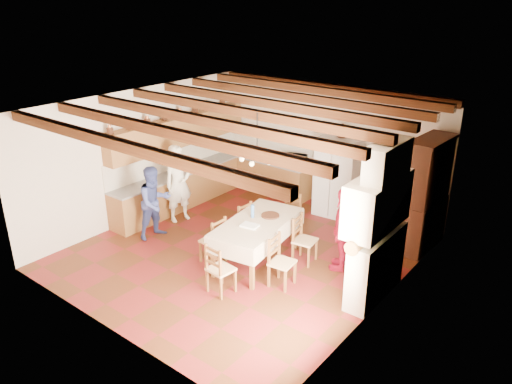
% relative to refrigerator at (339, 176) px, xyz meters
% --- Properties ---
extents(floor, '(6.00, 6.50, 0.02)m').
position_rel_refrigerator_xyz_m(floor, '(-0.55, -2.86, -0.96)').
color(floor, '#532712').
rests_on(floor, ground).
extents(ceiling, '(6.00, 6.50, 0.02)m').
position_rel_refrigerator_xyz_m(ceiling, '(-0.55, -2.86, 2.06)').
color(ceiling, white).
rests_on(ceiling, ground).
extents(wall_back, '(6.00, 0.02, 3.00)m').
position_rel_refrigerator_xyz_m(wall_back, '(-0.55, 0.40, 0.55)').
color(wall_back, beige).
rests_on(wall_back, ground).
extents(wall_front, '(6.00, 0.02, 3.00)m').
position_rel_refrigerator_xyz_m(wall_front, '(-0.55, -6.12, 0.55)').
color(wall_front, beige).
rests_on(wall_front, ground).
extents(wall_left, '(0.02, 6.50, 3.00)m').
position_rel_refrigerator_xyz_m(wall_left, '(-3.56, -2.86, 0.55)').
color(wall_left, beige).
rests_on(wall_left, ground).
extents(wall_right, '(0.02, 6.50, 3.00)m').
position_rel_refrigerator_xyz_m(wall_right, '(2.46, -2.86, 0.55)').
color(wall_right, beige).
rests_on(wall_right, ground).
extents(ceiling_beams, '(6.00, 6.30, 0.16)m').
position_rel_refrigerator_xyz_m(ceiling_beams, '(-0.55, -2.86, 1.96)').
color(ceiling_beams, '#33150C').
rests_on(ceiling_beams, ground).
extents(lower_cabinets_left, '(0.60, 4.30, 0.86)m').
position_rel_refrigerator_xyz_m(lower_cabinets_left, '(-3.25, -1.81, -0.52)').
color(lower_cabinets_left, brown).
rests_on(lower_cabinets_left, ground).
extents(lower_cabinets_back, '(2.30, 0.60, 0.86)m').
position_rel_refrigerator_xyz_m(lower_cabinets_back, '(-2.10, 0.09, -0.52)').
color(lower_cabinets_back, brown).
rests_on(lower_cabinets_back, ground).
extents(countertop_left, '(0.62, 4.30, 0.04)m').
position_rel_refrigerator_xyz_m(countertop_left, '(-3.25, -1.81, -0.07)').
color(countertop_left, slate).
rests_on(countertop_left, lower_cabinets_left).
extents(countertop_back, '(2.34, 0.62, 0.04)m').
position_rel_refrigerator_xyz_m(countertop_back, '(-2.10, 0.09, -0.07)').
color(countertop_back, slate).
rests_on(countertop_back, lower_cabinets_back).
extents(backsplash_left, '(0.03, 4.30, 0.60)m').
position_rel_refrigerator_xyz_m(backsplash_left, '(-3.54, -1.81, 0.25)').
color(backsplash_left, beige).
rests_on(backsplash_left, ground).
extents(backsplash_back, '(2.30, 0.03, 0.60)m').
position_rel_refrigerator_xyz_m(backsplash_back, '(-2.10, 0.38, 0.25)').
color(backsplash_back, beige).
rests_on(backsplash_back, ground).
extents(upper_cabinets, '(0.35, 4.20, 0.70)m').
position_rel_refrigerator_xyz_m(upper_cabinets, '(-3.38, -1.81, 0.90)').
color(upper_cabinets, brown).
rests_on(upper_cabinets, ground).
extents(fireplace, '(0.56, 1.60, 2.80)m').
position_rel_refrigerator_xyz_m(fireplace, '(2.17, -2.66, 0.45)').
color(fireplace, beige).
rests_on(fireplace, ground).
extents(wall_picture, '(0.34, 0.03, 0.42)m').
position_rel_refrigerator_xyz_m(wall_picture, '(1.00, 0.37, 0.90)').
color(wall_picture, black).
rests_on(wall_picture, ground).
extents(refrigerator, '(1.01, 0.86, 1.89)m').
position_rel_refrigerator_xyz_m(refrigerator, '(0.00, 0.00, 0.00)').
color(refrigerator, white).
rests_on(refrigerator, floor).
extents(hutch, '(0.61, 1.32, 2.35)m').
position_rel_refrigerator_xyz_m(hutch, '(2.20, -0.41, 0.23)').
color(hutch, '#371D0E').
rests_on(hutch, floor).
extents(dining_table, '(1.31, 2.14, 0.88)m').
position_rel_refrigerator_xyz_m(dining_table, '(-0.08, -3.00, -0.15)').
color(dining_table, silver).
rests_on(dining_table, floor).
extents(chandelier, '(0.47, 0.47, 0.03)m').
position_rel_refrigerator_xyz_m(chandelier, '(-0.08, -3.00, 1.30)').
color(chandelier, black).
rests_on(chandelier, ground).
extents(chair_left_near, '(0.41, 0.43, 0.96)m').
position_rel_refrigerator_xyz_m(chair_left_near, '(-0.77, -3.52, -0.47)').
color(chair_left_near, brown).
rests_on(chair_left_near, floor).
extents(chair_left_far, '(0.42, 0.44, 0.96)m').
position_rel_refrigerator_xyz_m(chair_left_far, '(-0.85, -2.62, -0.47)').
color(chair_left_far, brown).
rests_on(chair_left_far, floor).
extents(chair_right_near, '(0.44, 0.46, 0.96)m').
position_rel_refrigerator_xyz_m(chair_right_near, '(0.80, -3.39, -0.47)').
color(chair_right_near, brown).
rests_on(chair_right_near, floor).
extents(chair_right_far, '(0.45, 0.47, 0.96)m').
position_rel_refrigerator_xyz_m(chair_right_far, '(0.66, -2.42, -0.47)').
color(chair_right_far, brown).
rests_on(chair_right_far, floor).
extents(chair_end_near, '(0.46, 0.44, 0.96)m').
position_rel_refrigerator_xyz_m(chair_end_near, '(0.08, -4.23, -0.47)').
color(chair_end_near, brown).
rests_on(chair_end_near, floor).
extents(chair_end_far, '(0.45, 0.43, 0.96)m').
position_rel_refrigerator_xyz_m(chair_end_far, '(-0.24, -1.68, -0.47)').
color(chair_end_far, brown).
rests_on(chair_end_far, floor).
extents(person_man, '(0.60, 0.75, 1.80)m').
position_rel_refrigerator_xyz_m(person_man, '(-2.69, -2.56, -0.05)').
color(person_man, white).
rests_on(person_man, floor).
extents(person_woman_blue, '(0.71, 0.85, 1.60)m').
position_rel_refrigerator_xyz_m(person_woman_blue, '(-2.47, -3.48, -0.15)').
color(person_woman_blue, '#3E4B92').
rests_on(person_woman_blue, floor).
extents(person_woman_red, '(0.66, 1.05, 1.67)m').
position_rel_refrigerator_xyz_m(person_woman_red, '(1.33, -2.18, -0.11)').
color(person_woman_red, '#AD102A').
rests_on(person_woman_red, floor).
extents(microwave, '(0.60, 0.49, 0.29)m').
position_rel_refrigerator_xyz_m(microwave, '(-1.26, 0.09, 0.10)').
color(microwave, silver).
rests_on(microwave, countertop_back).
extents(fridge_vase, '(0.34, 0.34, 0.31)m').
position_rel_refrigerator_xyz_m(fridge_vase, '(0.02, 0.00, 1.10)').
color(fridge_vase, '#371D0E').
rests_on(fridge_vase, refrigerator).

